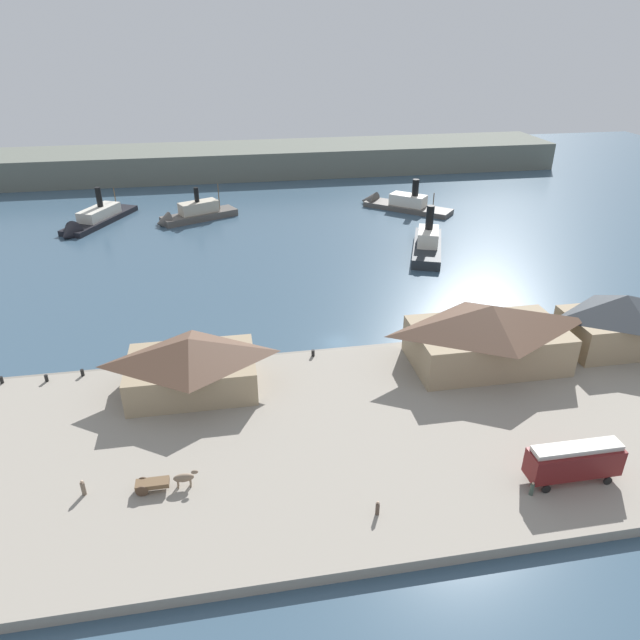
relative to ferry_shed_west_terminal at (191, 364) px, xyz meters
name	(u,v)px	position (x,y,z in m)	size (l,w,h in m)	color
ground_plane	(337,342)	(20.39, 10.28, -4.78)	(320.00, 320.00, 0.00)	#385166
quay_promenade	(376,433)	(20.39, -11.72, -4.18)	(110.00, 36.00, 1.20)	gray
seawall_edge	(343,352)	(20.39, 6.68, -4.28)	(110.00, 0.80, 1.00)	slate
ferry_shed_west_terminal	(191,364)	(0.00, 0.00, 0.00)	(15.67, 10.64, 7.04)	#998466
ferry_shed_east_terminal	(488,334)	(38.29, -0.47, 0.71)	(20.12, 11.36, 8.45)	#998466
ferry_shed_customs_shed	(621,321)	(58.14, 0.30, 0.47)	(15.15, 9.38, 7.97)	#998466
street_tram	(574,460)	(37.21, -22.95, -1.09)	(9.35, 2.71, 4.24)	maroon
horse_cart	(164,481)	(-2.46, -17.27, -2.65)	(6.04, 1.39, 1.87)	brown
pedestrian_near_west_shed	(532,489)	(32.40, -24.20, -2.87)	(0.38, 0.38, 1.55)	#3D4C42
pedestrian_standing_center	(83,488)	(-10.09, -16.67, -2.79)	(0.43, 0.43, 1.74)	#6B5B4C
pedestrian_near_east_shed	(378,508)	(17.14, -24.02, -2.87)	(0.38, 0.38, 1.55)	#4C3D33
mooring_post_west	(82,373)	(-14.20, 5.43, -3.13)	(0.44, 0.44, 0.90)	black
mooring_post_center_west	(46,378)	(-18.45, 4.84, -3.13)	(0.44, 0.44, 0.90)	black
mooring_post_east	(313,353)	(15.91, 5.13, -3.13)	(0.44, 0.44, 0.90)	black
mooring_post_center_east	(1,380)	(-23.94, 5.39, -3.13)	(0.44, 0.44, 0.90)	black
ferry_departing_north	(428,241)	(46.59, 45.65, -3.09)	(12.59, 22.29, 11.16)	#23282D
ferry_moored_east	(92,221)	(-24.40, 73.19, -3.52)	(15.85, 24.37, 10.05)	black
ferry_near_quay	(191,215)	(-1.96, 73.58, -3.30)	(19.84, 12.75, 9.25)	#514C47
ferry_approaching_east	(396,203)	(48.70, 75.16, -3.51)	(21.71, 20.03, 10.00)	#514C47
far_headland	(267,159)	(20.39, 120.28, -0.78)	(180.00, 24.00, 8.00)	#60665B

